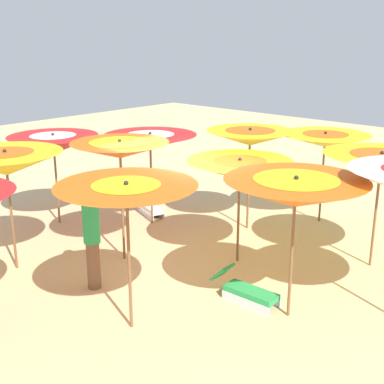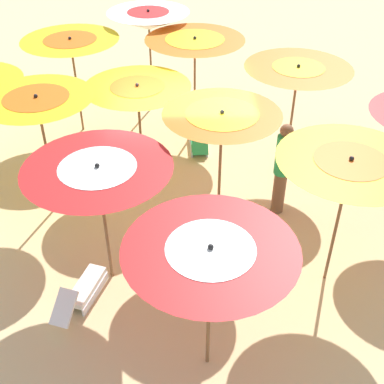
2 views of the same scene
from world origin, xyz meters
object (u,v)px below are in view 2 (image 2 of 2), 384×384
object	(u,v)px
beach_umbrella_3	(98,176)
beach_umbrella_11	(149,20)
beach_umbrella_6	(38,106)
beach_umbrella_8	(195,48)
beach_umbrella_5	(297,75)
beach_umbrella_4	(222,122)
beachgoer_0	(282,167)
beach_umbrella_10	(71,46)
beach_umbrella_7	(138,95)
beach_umbrella_0	(210,261)
beach_umbrella_1	(348,173)
lounger_0	(199,141)
lounger_1	(82,291)

from	to	relation	value
beach_umbrella_3	beach_umbrella_11	xyz separation A→B (m)	(-0.42, -6.21, 0.25)
beach_umbrella_6	beach_umbrella_8	size ratio (longest dim) A/B	1.01
beach_umbrella_3	beach_umbrella_6	world-z (taller)	beach_umbrella_6
beach_umbrella_5	beach_umbrella_11	bearing A→B (deg)	-44.80
beach_umbrella_4	beachgoer_0	distance (m)	1.84
beach_umbrella_6	beach_umbrella_10	size ratio (longest dim) A/B	1.03
beachgoer_0	beach_umbrella_5	bearing A→B (deg)	57.41
beach_umbrella_8	beach_umbrella_7	bearing A→B (deg)	59.31
beach_umbrella_5	beach_umbrella_7	bearing A→B (deg)	5.30
beach_umbrella_0	beach_umbrella_11	xyz separation A→B (m)	(1.10, -7.89, 0.33)
beach_umbrella_4	beach_umbrella_5	xyz separation A→B (m)	(-1.62, -2.07, -0.11)
beach_umbrella_10	beachgoer_0	size ratio (longest dim) A/B	1.23
beach_umbrella_4	beach_umbrella_5	size ratio (longest dim) A/B	1.04
beach_umbrella_1	beach_umbrella_8	world-z (taller)	beach_umbrella_1
beach_umbrella_0	beach_umbrella_10	bearing A→B (deg)	-67.37
beach_umbrella_4	lounger_0	bearing A→B (deg)	-84.85
beach_umbrella_10	beach_umbrella_0	bearing A→B (deg)	112.63
beach_umbrella_7	beachgoer_0	world-z (taller)	beach_umbrella_7
beach_umbrella_7	beachgoer_0	bearing A→B (deg)	155.84
beach_umbrella_11	beach_umbrella_1	bearing A→B (deg)	116.44
beachgoer_0	beach_umbrella_1	bearing A→B (deg)	-90.58
beach_umbrella_5	lounger_1	size ratio (longest dim) A/B	1.77
beach_umbrella_5	lounger_1	world-z (taller)	beach_umbrella_5
beach_umbrella_5	beach_umbrella_7	size ratio (longest dim) A/B	1.11
beach_umbrella_6	beach_umbrella_11	distance (m)	4.61
beach_umbrella_6	beach_umbrella_3	bearing A→B (deg)	123.63
beach_umbrella_5	beach_umbrella_10	size ratio (longest dim) A/B	1.03
beach_umbrella_1	beach_umbrella_11	xyz separation A→B (m)	(3.14, -6.32, 0.17)
beach_umbrella_1	beach_umbrella_11	bearing A→B (deg)	-63.56
beach_umbrella_4	beach_umbrella_10	xyz separation A→B (m)	(3.10, -3.88, -0.16)
beach_umbrella_4	beach_umbrella_8	world-z (taller)	beach_umbrella_4
beach_umbrella_8	beachgoer_0	xyz separation A→B (m)	(-1.54, 3.13, -1.10)
beach_umbrella_5	beach_umbrella_11	size ratio (longest dim) A/B	0.93
beach_umbrella_1	beach_umbrella_3	world-z (taller)	beach_umbrella_1
beach_umbrella_5	beach_umbrella_6	distance (m)	4.91
beach_umbrella_8	lounger_0	bearing A→B (deg)	95.27
beach_umbrella_10	beach_umbrella_1	bearing A→B (deg)	133.36
beach_umbrella_5	beach_umbrella_7	world-z (taller)	beach_umbrella_5
lounger_1	beachgoer_0	distance (m)	4.16
beach_umbrella_1	beach_umbrella_5	bearing A→B (deg)	-88.25
lounger_1	beach_umbrella_8	bearing A→B (deg)	-0.98
beach_umbrella_4	lounger_1	size ratio (longest dim) A/B	1.85
beach_umbrella_3	lounger_1	size ratio (longest dim) A/B	1.67
lounger_0	beach_umbrella_6	bearing A→B (deg)	124.45
beach_umbrella_11	beach_umbrella_6	bearing A→B (deg)	68.25
beach_umbrella_11	lounger_0	size ratio (longest dim) A/B	2.02
beach_umbrella_0	beach_umbrella_7	distance (m)	4.73
beach_umbrella_3	beach_umbrella_5	size ratio (longest dim) A/B	0.94
beach_umbrella_0	beach_umbrella_6	distance (m)	4.58
beach_umbrella_10	lounger_1	world-z (taller)	beach_umbrella_10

